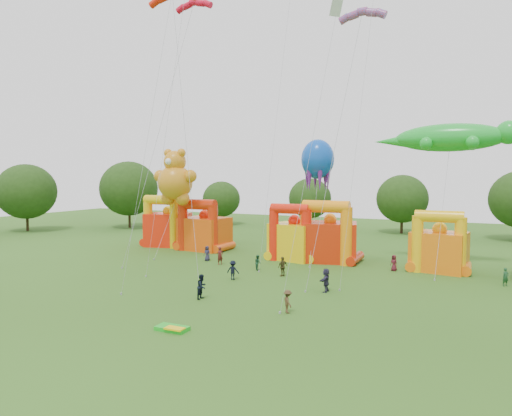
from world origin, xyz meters
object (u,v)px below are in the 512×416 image
at_px(bouncy_castle_2, 293,238).
at_px(gecko_kite, 447,163).
at_px(teddy_bear_kite, 173,191).
at_px(spectator_0, 207,253).
at_px(octopus_kite, 315,203).
at_px(spectator_4, 283,267).
at_px(bouncy_castle_0, 167,227).

xyz_separation_m(bouncy_castle_2, gecko_kite, (15.59, 2.39, 8.28)).
bearing_deg(teddy_bear_kite, spectator_0, -21.99).
xyz_separation_m(bouncy_castle_2, octopus_kite, (1.49, 3.09, 3.85)).
bearing_deg(teddy_bear_kite, spectator_4, -20.52).
relative_size(bouncy_castle_0, teddy_bear_kite, 0.54).
relative_size(bouncy_castle_2, spectator_0, 3.86).
distance_m(bouncy_castle_2, octopus_kite, 5.16).
xyz_separation_m(gecko_kite, octopus_kite, (-14.09, 0.69, -4.43)).
height_order(bouncy_castle_2, spectator_4, bouncy_castle_2).
bearing_deg(bouncy_castle_2, gecko_kite, 8.72).
distance_m(bouncy_castle_0, bouncy_castle_2, 19.13).
distance_m(octopus_kite, spectator_4, 12.69).
relative_size(spectator_0, spectator_4, 0.89).
xyz_separation_m(bouncy_castle_0, bouncy_castle_2, (18.98, -2.36, -0.18)).
distance_m(gecko_kite, spectator_4, 19.85).
bearing_deg(octopus_kite, teddy_bear_kite, -162.35).
relative_size(bouncy_castle_0, gecko_kite, 0.46).
bearing_deg(gecko_kite, bouncy_castle_2, -171.28).
distance_m(teddy_bear_kite, octopus_kite, 17.12).
distance_m(gecko_kite, octopus_kite, 14.79).
height_order(bouncy_castle_0, spectator_4, bouncy_castle_0).
bearing_deg(bouncy_castle_2, octopus_kite, 64.15).
distance_m(bouncy_castle_2, spectator_0, 9.76).
bearing_deg(gecko_kite, octopus_kite, 177.18).
bearing_deg(spectator_0, gecko_kite, 20.60).
height_order(bouncy_castle_0, bouncy_castle_2, bouncy_castle_0).
bearing_deg(spectator_0, teddy_bear_kite, 162.26).
relative_size(teddy_bear_kite, octopus_kite, 0.92).
distance_m(gecko_kite, spectator_0, 26.91).
bearing_deg(spectator_0, spectator_4, -15.37).
bearing_deg(octopus_kite, bouncy_castle_0, -177.96).
height_order(teddy_bear_kite, gecko_kite, gecko_kite).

